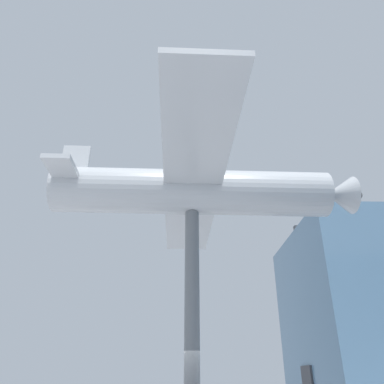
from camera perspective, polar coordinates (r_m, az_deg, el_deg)
support_pylon_central at (r=13.58m, az=0.00°, el=-17.84°), size 0.53×0.53×7.48m
suspended_airplane at (r=15.00m, az=0.88°, el=0.02°), size 14.52×12.42×2.91m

